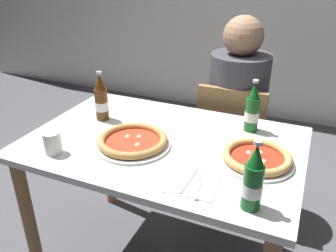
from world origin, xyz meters
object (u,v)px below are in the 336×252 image
at_px(pizza_marinara_far, 257,158).
at_px(napkin_with_cutlery, 194,182).
at_px(pizza_margherita_near, 133,141).
at_px(beer_bottle_right, 101,100).
at_px(beer_bottle_center, 253,181).
at_px(chair_behind_table, 232,141).
at_px(dining_table_main, 164,162).
at_px(diner_seated, 235,122).
at_px(beer_bottle_left, 252,110).
at_px(paper_cup, 52,143).

height_order(pizza_marinara_far, napkin_with_cutlery, pizza_marinara_far).
height_order(pizza_margherita_near, beer_bottle_right, beer_bottle_right).
bearing_deg(beer_bottle_center, chair_behind_table, 106.40).
bearing_deg(beer_bottle_right, pizza_margherita_near, -33.55).
height_order(dining_table_main, beer_bottle_center, beer_bottle_center).
relative_size(pizza_margherita_near, pizza_marinara_far, 1.11).
bearing_deg(chair_behind_table, pizza_margherita_near, 67.36).
relative_size(dining_table_main, diner_seated, 0.99).
height_order(beer_bottle_left, beer_bottle_center, same).
distance_m(chair_behind_table, napkin_with_cutlery, 0.90).
bearing_deg(napkin_with_cutlery, dining_table_main, 133.03).
bearing_deg(dining_table_main, chair_behind_table, 73.79).
distance_m(pizza_margherita_near, beer_bottle_right, 0.33).
distance_m(napkin_with_cutlery, paper_cup, 0.61).
bearing_deg(paper_cup, beer_bottle_left, 37.26).
distance_m(pizza_margherita_near, beer_bottle_left, 0.57).
relative_size(chair_behind_table, beer_bottle_right, 3.44).
xyz_separation_m(dining_table_main, beer_bottle_left, (0.33, 0.26, 0.22)).
xyz_separation_m(dining_table_main, napkin_with_cutlery, (0.23, -0.25, 0.12)).
relative_size(pizza_margherita_near, beer_bottle_center, 1.33).
bearing_deg(chair_behind_table, diner_seated, -89.65).
xyz_separation_m(pizza_margherita_near, napkin_with_cutlery, (0.33, -0.15, -0.02)).
distance_m(dining_table_main, chair_behind_table, 0.65).
height_order(dining_table_main, beer_bottle_right, beer_bottle_right).
xyz_separation_m(diner_seated, napkin_with_cutlery, (0.05, -0.91, 0.17)).
relative_size(dining_table_main, beer_bottle_left, 4.86).
relative_size(pizza_marinara_far, beer_bottle_right, 1.19).
relative_size(dining_table_main, pizza_margherita_near, 3.65).
distance_m(diner_seated, beer_bottle_left, 0.51).
bearing_deg(dining_table_main, beer_bottle_right, 167.11).
bearing_deg(pizza_margherita_near, diner_seated, 69.64).
height_order(chair_behind_table, paper_cup, chair_behind_table).
bearing_deg(beer_bottle_center, beer_bottle_left, 101.48).
xyz_separation_m(pizza_marinara_far, napkin_with_cutlery, (-0.18, -0.23, -0.02)).
height_order(beer_bottle_right, paper_cup, beer_bottle_right).
distance_m(chair_behind_table, beer_bottle_left, 0.53).
distance_m(pizza_marinara_far, beer_bottle_left, 0.30).
height_order(pizza_marinara_far, beer_bottle_left, beer_bottle_left).
relative_size(dining_table_main, paper_cup, 12.63).
relative_size(pizza_margherita_near, paper_cup, 3.46).
height_order(diner_seated, beer_bottle_left, diner_seated).
distance_m(dining_table_main, beer_bottle_right, 0.44).
bearing_deg(pizza_marinara_far, beer_bottle_right, 172.72).
xyz_separation_m(beer_bottle_right, paper_cup, (-0.00, -0.36, -0.06)).
distance_m(pizza_margherita_near, napkin_with_cutlery, 0.37).
bearing_deg(pizza_margherita_near, paper_cup, -145.81).
bearing_deg(paper_cup, pizza_marinara_far, 18.49).
bearing_deg(beer_bottle_center, diner_seated, 105.64).
distance_m(pizza_marinara_far, beer_bottle_right, 0.80).
bearing_deg(paper_cup, beer_bottle_right, 89.49).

